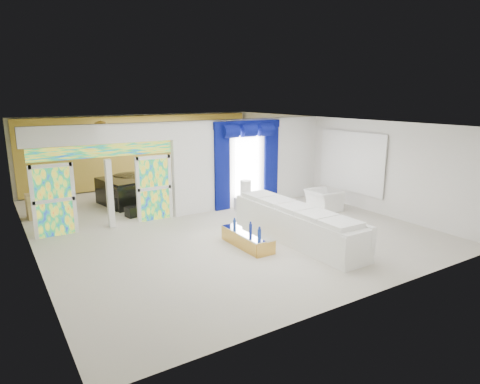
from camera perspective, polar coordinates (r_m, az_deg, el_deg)
floor at (r=12.90m, az=-3.98°, el=-3.89°), size 12.00×12.00×0.00m
dividing_wall at (r=14.47m, az=1.57°, el=4.12°), size 5.70×0.18×3.00m
dividing_header at (r=12.29m, az=-18.36°, el=7.60°), size 4.30×0.18×0.55m
stained_panel_left at (r=12.30m, az=-24.21°, el=-1.06°), size 0.95×0.04×2.00m
stained_panel_right at (r=12.96m, az=-11.71°, el=0.52°), size 0.95×0.04×2.00m
stained_transom at (r=12.34m, az=-18.20°, el=5.41°), size 4.00×0.05×0.35m
window_pane at (r=14.26m, az=0.96°, el=3.78°), size 1.00×0.02×2.30m
blue_drape_left at (r=13.73m, az=-2.48°, el=3.19°), size 0.55×0.10×2.80m
blue_drape_right at (r=14.81m, az=4.27°, el=3.90°), size 0.55×0.10×2.80m
blue_pelmet at (r=14.08m, az=1.05°, el=9.27°), size 2.60×0.12×0.25m
wall_mirror at (r=14.76m, az=15.05°, el=4.04°), size 0.04×2.70×1.90m
gold_curtains at (r=17.90m, az=-13.07°, el=5.53°), size 9.70×0.12×2.90m
white_sofa at (r=11.12m, az=7.73°, el=-4.53°), size 1.00×4.41×0.84m
coffee_table at (r=10.66m, az=1.01°, el=-6.54°), size 0.58×1.67×0.37m
console_table at (r=14.14m, az=1.78°, el=-1.43°), size 1.29×0.44×0.43m
table_lamp at (r=13.86m, az=0.77°, el=0.42°), size 0.36×0.36×0.58m
armchair at (r=14.17m, az=11.42°, el=-1.11°), size 1.00×1.13×0.69m
grand_piano at (r=15.18m, az=-15.51°, el=0.07°), size 1.71×2.05×0.92m
piano_bench at (r=13.76m, az=-13.49°, el=-2.43°), size 1.02×0.55×0.32m
tv_console at (r=14.49m, az=-26.23°, el=-1.73°), size 0.56×0.52×0.78m
chandelier at (r=14.75m, az=-18.56°, el=8.12°), size 0.60×0.60×0.60m
decanters at (r=10.52m, az=1.29°, el=-5.08°), size 0.19×1.14×0.24m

